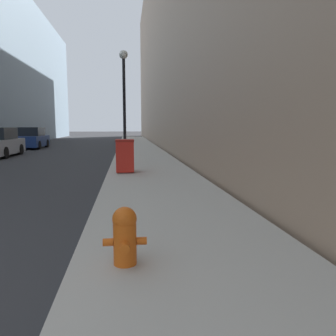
{
  "coord_description": "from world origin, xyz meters",
  "views": [
    {
      "loc": [
        4.71,
        -2.24,
        1.76
      ],
      "look_at": [
        7.43,
        19.59,
        -1.09
      ],
      "focal_mm": 35.0,
      "sensor_mm": 36.0,
      "label": 1
    }
  ],
  "objects_px": {
    "trash_bin": "(125,155)",
    "parked_sedan_far": "(31,139)",
    "lamppost": "(124,96)",
    "fire_hydrant": "(125,234)"
  },
  "relations": [
    {
      "from": "fire_hydrant",
      "to": "lamppost",
      "type": "distance_m",
      "value": 11.29
    },
    {
      "from": "fire_hydrant",
      "to": "parked_sedan_far",
      "type": "distance_m",
      "value": 24.18
    },
    {
      "from": "trash_bin",
      "to": "parked_sedan_far",
      "type": "height_order",
      "value": "parked_sedan_far"
    },
    {
      "from": "trash_bin",
      "to": "parked_sedan_far",
      "type": "xyz_separation_m",
      "value": [
        -7.35,
        15.26,
        0.02
      ]
    },
    {
      "from": "lamppost",
      "to": "parked_sedan_far",
      "type": "xyz_separation_m",
      "value": [
        -7.33,
        12.03,
        -2.29
      ]
    },
    {
      "from": "fire_hydrant",
      "to": "trash_bin",
      "type": "relative_size",
      "value": 0.6
    },
    {
      "from": "trash_bin",
      "to": "lamppost",
      "type": "bearing_deg",
      "value": 90.28
    },
    {
      "from": "trash_bin",
      "to": "parked_sedan_far",
      "type": "distance_m",
      "value": 16.93
    },
    {
      "from": "fire_hydrant",
      "to": "parked_sedan_far",
      "type": "relative_size",
      "value": 0.17
    },
    {
      "from": "fire_hydrant",
      "to": "parked_sedan_far",
      "type": "xyz_separation_m",
      "value": [
        -7.39,
        23.02,
        0.26
      ]
    }
  ]
}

